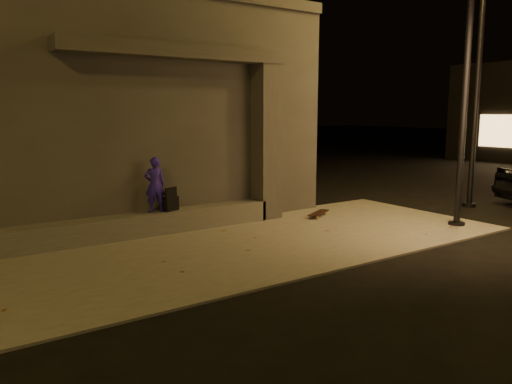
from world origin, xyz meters
TOP-DOWN VIEW (x-y plane):
  - ground at (0.00, 0.00)m, footprint 120.00×120.00m
  - sidewalk at (0.00, 2.00)m, footprint 11.00×4.40m
  - building at (-1.00, 6.49)m, footprint 9.00×5.10m
  - ledge at (-1.50, 3.75)m, footprint 6.00×0.55m
  - column at (1.70, 3.75)m, footprint 0.55×0.55m
  - canopy at (-0.50, 3.80)m, footprint 5.00×0.70m
  - skateboarder at (-1.13, 3.75)m, footprint 0.47×0.36m
  - backpack at (-0.82, 3.75)m, footprint 0.42×0.35m
  - skateboard at (2.81, 3.10)m, footprint 0.90×0.62m
  - street_lamp_0 at (4.79, 0.66)m, footprint 0.36×0.36m
  - street_lamp_2 at (7.18, 1.90)m, footprint 0.36×0.36m

SIDE VIEW (x-z plane):
  - ground at x=0.00m, z-range 0.00..0.00m
  - sidewalk at x=0.00m, z-range 0.00..0.04m
  - skateboard at x=2.81m, z-range 0.07..0.17m
  - ledge at x=-1.50m, z-range 0.04..0.49m
  - backpack at x=-0.82m, z-range 0.41..0.92m
  - skateboarder at x=-1.13m, z-range 0.49..1.64m
  - column at x=1.70m, z-range 0.04..3.64m
  - building at x=-1.00m, z-range -0.01..5.22m
  - canopy at x=-0.50m, z-range 3.64..3.92m
  - street_lamp_0 at x=4.79m, z-range 0.48..7.43m
  - street_lamp_2 at x=7.18m, z-range 0.49..8.17m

